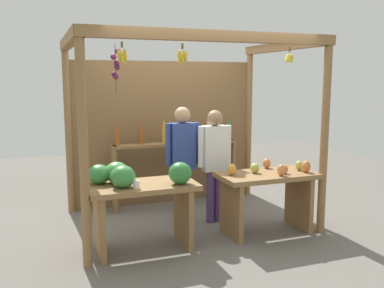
{
  "coord_description": "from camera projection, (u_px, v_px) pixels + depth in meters",
  "views": [
    {
      "loc": [
        -1.91,
        -5.37,
        1.96
      ],
      "look_at": [
        0.0,
        -0.2,
        1.12
      ],
      "focal_mm": 39.73,
      "sensor_mm": 36.0,
      "label": 1
    }
  ],
  "objects": [
    {
      "name": "vendor_woman",
      "position": [
        215.0,
        156.0,
        5.77
      ],
      "size": [
        0.48,
        0.21,
        1.55
      ],
      "rotation": [
        0.0,
        0.0,
        -0.12
      ],
      "color": "#543C74",
      "rests_on": "ground"
    },
    {
      "name": "fruit_counter_left",
      "position": [
        138.0,
        191.0,
        4.83
      ],
      "size": [
        1.24,
        0.66,
        1.03
      ],
      "color": "olive",
      "rests_on": "ground"
    },
    {
      "name": "market_stall",
      "position": [
        176.0,
        115.0,
        6.14
      ],
      "size": [
        3.06,
        2.13,
        2.49
      ],
      "color": "olive",
      "rests_on": "ground"
    },
    {
      "name": "ground_plane",
      "position": [
        187.0,
        221.0,
        5.93
      ],
      "size": [
        12.0,
        12.0,
        0.0
      ],
      "primitive_type": "plane",
      "color": "slate",
      "rests_on": "ground"
    },
    {
      "name": "vendor_man",
      "position": [
        183.0,
        154.0,
        5.77
      ],
      "size": [
        0.48,
        0.22,
        1.59
      ],
      "rotation": [
        0.0,
        0.0,
        0.19
      ],
      "color": "navy",
      "rests_on": "ground"
    },
    {
      "name": "fruit_counter_right",
      "position": [
        267.0,
        188.0,
        5.42
      ],
      "size": [
        1.24,
        0.65,
        0.93
      ],
      "color": "olive",
      "rests_on": "ground"
    },
    {
      "name": "bottle_shelf_unit",
      "position": [
        176.0,
        156.0,
        6.54
      ],
      "size": [
        1.96,
        0.22,
        1.35
      ],
      "color": "olive",
      "rests_on": "ground"
    }
  ]
}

